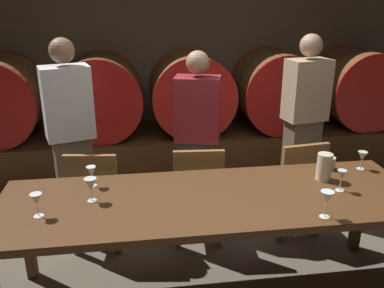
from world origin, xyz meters
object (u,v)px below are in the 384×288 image
at_px(chair_left, 96,195).
at_px(pitcher, 324,167).
at_px(wine_barrel_far_left, 0,99).
at_px(wine_barrel_left, 101,96).
at_px(wine_barrel_right, 275,90).
at_px(guest_center, 197,140).
at_px(guest_right, 303,123).
at_px(guest_left, 71,139).
at_px(wine_glass_left, 91,172).
at_px(wine_glass_center_left, 91,185).
at_px(chair_right, 296,184).
at_px(wine_barrel_far_right, 357,88).
at_px(wine_glass_far_right, 362,157).
at_px(chair_center, 198,190).
at_px(wine_glass_center_right, 327,198).
at_px(cup_left, 330,163).
at_px(dining_table, 211,206).
at_px(wine_glass_far_left, 36,200).
at_px(wine_glass_right, 342,176).
at_px(wine_barrel_center, 191,93).

xyz_separation_m(chair_left, pitcher, (1.64, -0.54, 0.38)).
height_order(wine_barrel_far_left, wine_barrel_left, same).
xyz_separation_m(wine_barrel_right, guest_center, (-1.15, -1.32, -0.11)).
bearing_deg(chair_left, pitcher, 169.34).
relative_size(guest_right, pitcher, 8.64).
distance_m(guest_left, wine_glass_left, 0.77).
relative_size(chair_left, wine_glass_center_left, 5.58).
bearing_deg(chair_left, chair_right, -172.95).
xyz_separation_m(guest_center, wine_glass_left, (-0.84, -0.76, 0.08)).
bearing_deg(wine_barrel_far_right, wine_glass_far_right, -117.56).
height_order(wine_barrel_far_right, chair_center, wine_barrel_far_right).
bearing_deg(wine_barrel_far_right, chair_left, -151.80).
distance_m(wine_glass_center_right, cup_left, 0.75).
xyz_separation_m(guest_right, cup_left, (-0.14, -0.86, -0.04)).
bearing_deg(dining_table, pitcher, 10.30).
bearing_deg(wine_glass_center_left, guest_center, 49.73).
xyz_separation_m(guest_center, wine_glass_far_right, (1.13, -0.74, 0.07)).
xyz_separation_m(wine_glass_far_left, wine_glass_center_left, (0.30, 0.15, 0.00)).
bearing_deg(cup_left, chair_center, 159.77).
distance_m(wine_barrel_left, chair_right, 2.43).
bearing_deg(dining_table, wine_barrel_far_right, 45.96).
bearing_deg(guest_right, wine_barrel_right, -106.26).
distance_m(wine_barrel_far_left, chair_center, 2.61).
height_order(wine_glass_far_left, wine_glass_right, same).
bearing_deg(guest_center, chair_center, 96.91).
xyz_separation_m(wine_barrel_far_left, dining_table, (1.95, -2.34, -0.20)).
distance_m(guest_left, guest_center, 1.07).
bearing_deg(guest_center, wine_barrel_center, -80.47).
bearing_deg(wine_glass_left, wine_glass_right, -10.37).
xyz_separation_m(chair_left, wine_glass_far_right, (2.00, -0.41, 0.39)).
relative_size(wine_barrel_right, chair_right, 1.07).
bearing_deg(wine_glass_left, wine_barrel_far_left, 119.40).
bearing_deg(guest_left, guest_right, 167.79).
bearing_deg(chair_center, dining_table, 93.07).
distance_m(wine_barrel_far_left, chair_right, 3.29).
height_order(chair_right, wine_glass_left, wine_glass_left).
height_order(wine_glass_right, cup_left, wine_glass_right).
xyz_separation_m(wine_barrel_center, wine_glass_far_right, (1.00, -2.06, -0.03)).
xyz_separation_m(wine_barrel_center, chair_right, (0.68, -1.67, -0.42)).
xyz_separation_m(wine_barrel_right, wine_glass_far_left, (-2.28, -2.44, -0.02)).
bearing_deg(wine_glass_right, guest_right, 79.11).
distance_m(wine_barrel_center, wine_glass_right, 2.47).
bearing_deg(chair_right, chair_center, -6.76).
distance_m(guest_right, wine_glass_far_left, 2.51).
bearing_deg(wine_barrel_center, wine_barrel_left, 180.00).
bearing_deg(wine_glass_left, chair_right, 13.87).
height_order(wine_glass_far_left, wine_glass_center_left, wine_glass_center_left).
xyz_separation_m(wine_barrel_left, wine_glass_far_right, (2.04, -2.06, -0.03)).
bearing_deg(pitcher, wine_glass_far_right, 20.29).
relative_size(wine_barrel_center, wine_glass_center_left, 5.98).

